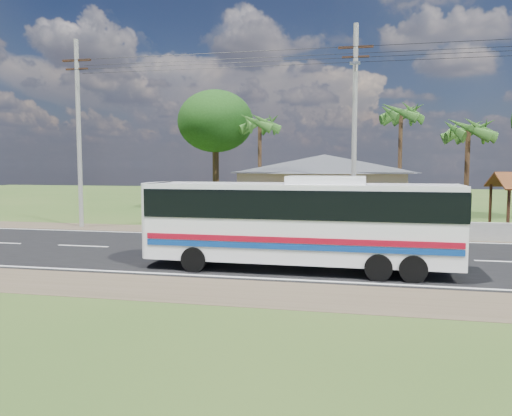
% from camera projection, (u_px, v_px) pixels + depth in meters
% --- Properties ---
extents(ground, '(120.00, 120.00, 0.00)m').
position_uv_depth(ground, '(277.00, 254.00, 20.94)').
color(ground, '#2E4D1B').
rests_on(ground, ground).
extents(road, '(120.00, 16.00, 0.03)m').
position_uv_depth(road, '(277.00, 253.00, 20.94)').
color(road, black).
rests_on(road, ground).
extents(house, '(12.40, 10.00, 5.00)m').
position_uv_depth(house, '(324.00, 181.00, 33.17)').
color(house, tan).
rests_on(house, ground).
extents(utility_poles, '(32.80, 2.22, 11.00)m').
position_uv_depth(utility_poles, '(348.00, 126.00, 26.21)').
color(utility_poles, '#9E9E99').
rests_on(utility_poles, ground).
extents(palm_near, '(2.80, 2.80, 6.70)m').
position_uv_depth(palm_near, '(468.00, 131.00, 29.21)').
color(palm_near, '#47301E').
rests_on(palm_near, ground).
extents(palm_mid, '(2.80, 2.80, 8.20)m').
position_uv_depth(palm_mid, '(401.00, 114.00, 34.19)').
color(palm_mid, '#47301E').
rests_on(palm_mid, ground).
extents(palm_far, '(2.80, 2.80, 7.70)m').
position_uv_depth(palm_far, '(260.00, 125.00, 36.77)').
color(palm_far, '#47301E').
rests_on(palm_far, ground).
extents(tree_behind_house, '(6.00, 6.00, 9.61)m').
position_uv_depth(tree_behind_house, '(215.00, 122.00, 39.51)').
color(tree_behind_house, '#47301E').
rests_on(tree_behind_house, ground).
extents(coach_bus, '(10.78, 2.45, 3.34)m').
position_uv_depth(coach_bus, '(300.00, 217.00, 17.42)').
color(coach_bus, white).
rests_on(coach_bus, ground).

